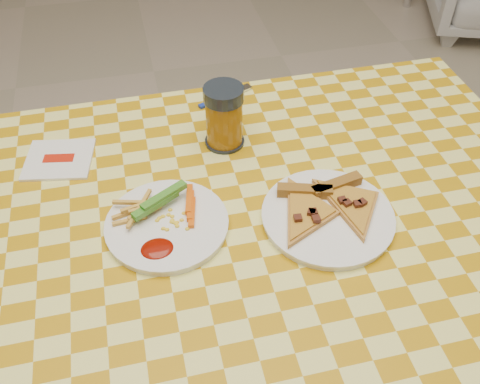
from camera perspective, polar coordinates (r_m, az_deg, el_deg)
The scene contains 8 objects.
table at distance 0.97m, azimuth -1.69°, elevation -7.06°, with size 1.28×0.88×0.76m.
plate_left at distance 0.92m, azimuth -7.78°, elevation -3.57°, with size 0.21×0.21×0.01m, color white.
plate_right at distance 0.94m, azimuth 9.32°, elevation -2.69°, with size 0.23×0.23×0.01m, color white.
fries_veggies at distance 0.92m, azimuth -8.52°, elevation -2.32°, with size 0.16×0.15×0.04m.
pizza_slices at distance 0.94m, azimuth 9.30°, elevation -1.44°, with size 0.25×0.22×0.02m.
drink_glass at distance 1.05m, azimuth -1.71°, elevation 8.01°, with size 0.08×0.08×0.13m.
napkin at distance 1.10m, azimuth -18.75°, elevation 3.32°, with size 0.15×0.14×0.01m.
fork at distance 1.22m, azimuth -1.49°, elevation 10.23°, with size 0.13×0.07×0.01m.
Camera 1 is at (-0.11, -0.60, 1.44)m, focal length 40.00 mm.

